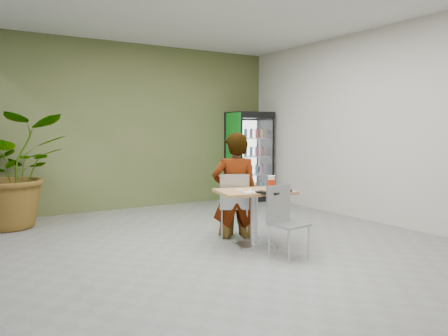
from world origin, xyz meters
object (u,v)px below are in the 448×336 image
Objects in this scene: beverage_fridge at (250,156)px; seated_woman at (235,196)px; soda_cup at (271,182)px; chair_near at (283,215)px; chair_far at (234,200)px; cafeteria_tray at (274,191)px; dining_table at (254,206)px; potted_plant at (12,171)px.

seated_woman is at bearing -123.20° from beverage_fridge.
seated_woman is 10.41× the size of soda_cup.
beverage_fridge is (2.10, 3.75, 0.45)m from chair_near.
chair_far is 2.22× the size of cafeteria_tray.
beverage_fridge is (2.13, 3.19, 0.42)m from dining_table.
beverage_fridge reaches higher than seated_woman.
chair_far is 0.48× the size of beverage_fridge.
cafeteria_tray is at bearing -115.38° from beverage_fridge.
potted_plant is at bearing 134.72° from soda_cup.
soda_cup reaches higher than chair_near.
beverage_fridge is at bearing -101.02° from seated_woman.
seated_woman is at bearing 92.12° from cafeteria_tray.
potted_plant reaches higher than soda_cup.
potted_plant reaches higher than dining_table.
soda_cup is at bearing 139.70° from seated_woman.
dining_table is at bearing 115.54° from chair_far.
dining_table is 3.86m from beverage_fridge.
potted_plant reaches higher than chair_near.
potted_plant is (-4.72, -0.29, -0.06)m from beverage_fridge.
chair_far is 3.55m from potted_plant.
soda_cup is 4.08m from potted_plant.
seated_woman is at bearing 112.57° from soda_cup.
cafeteria_tray is at bearing 122.43° from chair_far.
soda_cup is (0.29, 0.01, 0.30)m from dining_table.
soda_cup is (0.27, -0.51, 0.29)m from chair_far.
soda_cup is at bearing 57.40° from cafeteria_tray.
chair_near is 5.01× the size of soda_cup.
cafeteria_tray is (0.03, -0.85, 0.16)m from seated_woman.
seated_woman is (0.04, 0.04, 0.06)m from chair_far.
soda_cup is (0.23, -0.55, 0.23)m from seated_woman.
seated_woman is at bearing 83.96° from dining_table.
chair_far is at bearing 84.99° from chair_near.
dining_table is at bearing 106.87° from cafeteria_tray.
potted_plant is at bearing 131.64° from dining_table.
seated_woman is 0.64m from soda_cup.
chair_far is at bearing 118.02° from soda_cup.
seated_woman reaches higher than soda_cup.
dining_table is 0.56m from seated_woman.
beverage_fridge is 1.07× the size of potted_plant.
chair_near is at bearing -52.89° from potted_plant.
chair_far is (0.01, 0.52, 0.01)m from dining_table.
potted_plant reaches higher than chair_far.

